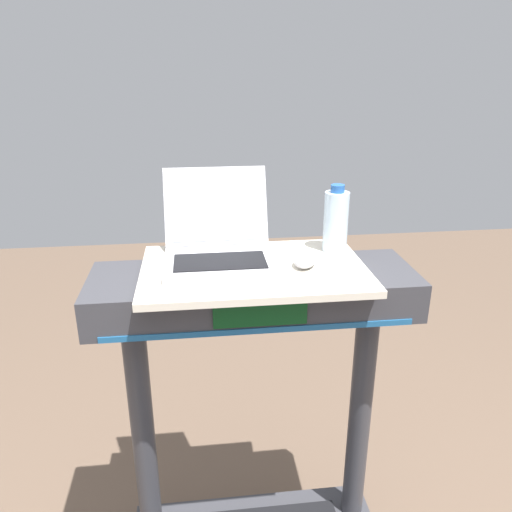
% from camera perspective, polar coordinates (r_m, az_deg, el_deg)
% --- Properties ---
extents(desk_board, '(0.61, 0.40, 0.02)m').
position_cam_1_polar(desk_board, '(1.38, -0.25, -1.58)').
color(desk_board, beige).
rests_on(desk_board, treadmill_base).
extents(laptop, '(0.30, 0.32, 0.23)m').
position_cam_1_polar(laptop, '(1.42, -4.27, 1.50)').
color(laptop, '#B7B7BC').
rests_on(laptop, desk_board).
extents(computer_mouse, '(0.09, 0.11, 0.03)m').
position_cam_1_polar(computer_mouse, '(1.38, 5.58, -0.44)').
color(computer_mouse, '#B2B2B7').
rests_on(computer_mouse, desk_board).
extents(water_bottle, '(0.07, 0.07, 0.20)m').
position_cam_1_polar(water_bottle, '(1.49, 9.02, 3.98)').
color(water_bottle, silver).
rests_on(water_bottle, desk_board).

